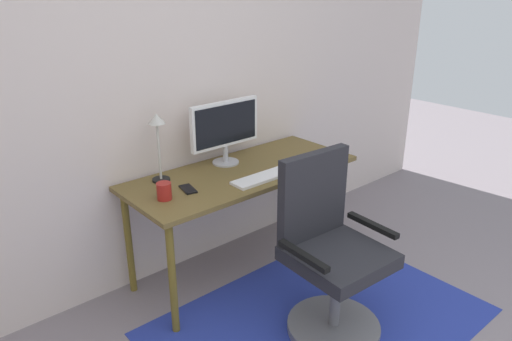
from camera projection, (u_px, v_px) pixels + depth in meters
The scene contains 10 objects.
wall_back at pixel (136, 86), 2.91m from camera, with size 6.00×0.10×2.60m, color beige.
area_rug at pixel (320, 321), 2.86m from camera, with size 1.87×1.33×0.01m, color #263698.
desk at pixel (243, 180), 3.17m from camera, with size 1.57×0.64×0.74m.
monitor at pixel (225, 127), 3.18m from camera, with size 0.53×0.18×0.43m.
keyboard at pixel (263, 177), 3.01m from camera, with size 0.43×0.13×0.02m, color white.
computer_mouse at pixel (297, 166), 3.17m from camera, with size 0.06×0.10×0.03m, color white.
coffee_cup at pixel (164, 191), 2.71m from camera, with size 0.08×0.08×0.10m, color maroon.
cell_phone at pixel (188, 189), 2.85m from camera, with size 0.07×0.14×0.01m, color black.
desk_lamp at pixel (158, 135), 2.87m from camera, with size 0.11×0.11×0.43m.
office_chair at pixel (330, 261), 2.68m from camera, with size 0.59×0.54×1.04m.
Camera 1 is at (-1.34, -0.46, 1.90)m, focal length 33.71 mm.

